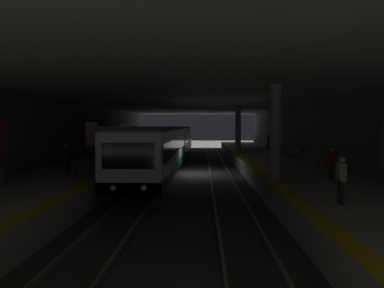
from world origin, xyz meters
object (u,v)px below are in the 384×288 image
at_px(person_waiting_near, 332,162).
at_px(trash_bin, 1,177).
at_px(metro_train, 170,144).
at_px(suitcase_rolling, 271,158).
at_px(pillar_near, 275,133).
at_px(bench_left_far, 268,144).
at_px(person_boarding, 268,141).
at_px(pillar_far, 238,130).
at_px(person_walking_mid, 341,178).
at_px(bench_right_near, 123,144).
at_px(bench_right_mid, 128,143).
at_px(person_standing_far, 67,157).
at_px(bench_left_near, 323,159).
at_px(bench_left_mid, 294,151).
at_px(backpack_on_floor, 75,174).

bearing_deg(person_waiting_near, trash_bin, 98.86).
relative_size(metro_train, suitcase_rolling, 35.15).
distance_m(pillar_near, trash_bin, 12.43).
distance_m(bench_left_far, trash_bin, 30.64).
bearing_deg(metro_train, person_boarding, -54.76).
bearing_deg(pillar_far, person_walking_mid, -176.81).
relative_size(pillar_far, suitcase_rolling, 4.54).
height_order(person_waiting_near, trash_bin, person_waiting_near).
relative_size(bench_right_near, suitcase_rolling, 1.70).
distance_m(person_boarding, suitcase_rolling, 15.72).
bearing_deg(person_walking_mid, bench_right_mid, 24.55).
bearing_deg(trash_bin, suitcase_rolling, -54.87).
bearing_deg(bench_right_near, person_waiting_near, -145.84).
height_order(bench_right_near, person_walking_mid, person_walking_mid).
height_order(person_standing_far, person_boarding, person_boarding).
bearing_deg(bench_left_near, person_boarding, 0.34).
distance_m(pillar_far, person_waiting_near, 16.97).
bearing_deg(trash_bin, person_standing_far, -17.35).
xyz_separation_m(bench_left_near, bench_right_mid, (20.73, 17.07, 0.00)).
bearing_deg(bench_right_mid, pillar_near, -153.78).
relative_size(bench_left_mid, person_standing_far, 1.01).
relative_size(metro_train, trash_bin, 41.44).
bearing_deg(pillar_near, person_waiting_near, -80.45).
bearing_deg(person_boarding, person_standing_far, 144.38).
relative_size(bench_left_mid, bench_left_far, 1.00).
bearing_deg(backpack_on_floor, person_boarding, -32.06).
height_order(bench_right_near, person_standing_far, person_standing_far).
xyz_separation_m(pillar_near, bench_left_near, (5.43, -4.18, -1.75)).
bearing_deg(person_walking_mid, pillar_near, 14.49).
height_order(person_waiting_near, suitcase_rolling, person_waiting_near).
xyz_separation_m(metro_train, bench_left_near, (-10.12, -10.73, -0.45)).
distance_m(pillar_near, person_waiting_near, 3.20).
bearing_deg(bench_left_far, metro_train, 128.38).
bearing_deg(bench_right_near, suitcase_rolling, -138.51).
bearing_deg(bench_right_near, bench_left_near, -136.85).
height_order(bench_right_mid, person_waiting_near, person_waiting_near).
height_order(metro_train, suitcase_rolling, metro_train).
height_order(bench_left_near, person_standing_far, person_standing_far).
distance_m(person_walking_mid, trash_bin, 13.68).
distance_m(person_standing_far, backpack_on_floor, 1.87).
height_order(pillar_far, bench_right_mid, pillar_far).
bearing_deg(bench_left_mid, person_boarding, 0.56).
bearing_deg(suitcase_rolling, pillar_near, 170.29).
bearing_deg(person_waiting_near, bench_right_mid, 31.47).
relative_size(pillar_near, trash_bin, 5.35).
bearing_deg(bench_right_mid, bench_left_mid, -129.17).
bearing_deg(bench_left_near, metro_train, 46.68).
bearing_deg(trash_bin, bench_left_mid, -49.18).
bearing_deg(trash_bin, bench_right_mid, 1.50).
xyz_separation_m(metro_train, person_boarding, (7.51, -10.63, -0.04)).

